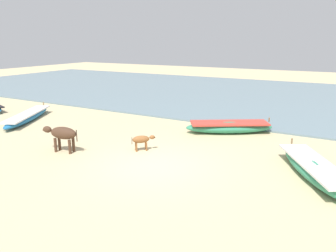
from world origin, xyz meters
TOP-DOWN VIEW (x-y plane):
  - ground at (0.00, 0.00)m, footprint 80.00×80.00m
  - sea_water at (0.00, 16.12)m, footprint 60.00×20.00m
  - fishing_boat_0 at (4.97, 1.59)m, footprint 2.89×4.10m
  - fishing_boat_3 at (-9.21, 2.19)m, footprint 2.94×4.65m
  - fishing_boat_4 at (1.04, 5.17)m, footprint 4.03×2.98m
  - cow_adult_dark at (-3.79, -0.45)m, footprint 1.53×0.63m
  - calf_near_brown at (-1.18, 1.12)m, footprint 0.79×0.77m

SIDE VIEW (x-z plane):
  - ground at x=0.00m, z-range 0.00..0.00m
  - sea_water at x=0.00m, z-range 0.00..0.08m
  - fishing_boat_3 at x=-9.21m, z-range -0.08..0.53m
  - fishing_boat_0 at x=4.97m, z-range -0.08..0.61m
  - fishing_boat_4 at x=1.04m, z-range -0.08..0.64m
  - calf_near_brown at x=-1.18m, z-range 0.13..0.75m
  - cow_adult_dark at x=-3.79m, z-range 0.22..1.22m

